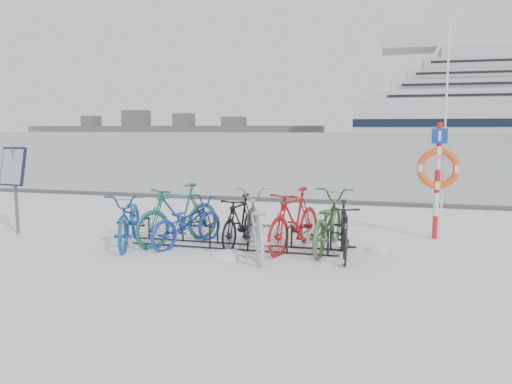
% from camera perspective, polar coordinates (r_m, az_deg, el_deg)
% --- Properties ---
extents(ground, '(900.00, 900.00, 0.00)m').
position_cam_1_polar(ground, '(9.35, -2.74, -6.32)').
color(ground, white).
rests_on(ground, ground).
extents(ice_sheet, '(400.00, 298.00, 0.02)m').
position_cam_1_polar(ice_sheet, '(163.71, 13.72, 6.34)').
color(ice_sheet, '#A5B3BA').
rests_on(ice_sheet, ground).
extents(quay_edge, '(400.00, 0.25, 0.10)m').
position_cam_1_polar(quay_edge, '(14.97, 3.99, -0.97)').
color(quay_edge, '#3F3F42').
rests_on(quay_edge, ground).
extents(bike_rack, '(4.00, 0.48, 0.46)m').
position_cam_1_polar(bike_rack, '(9.31, -2.74, -5.24)').
color(bike_rack, black).
rests_on(bike_rack, ground).
extents(info_board, '(0.63, 0.31, 1.82)m').
position_cam_1_polar(info_board, '(11.44, -25.97, 2.10)').
color(info_board, '#595B5E').
rests_on(info_board, ground).
extents(lifebuoy_station, '(0.81, 0.23, 4.21)m').
position_cam_1_polar(lifebuoy_station, '(10.42, 20.12, 2.52)').
color(lifebuoy_station, red).
rests_on(lifebuoy_station, ground).
extents(shoreline, '(180.00, 12.00, 9.50)m').
position_cam_1_polar(shoreline, '(296.21, -10.40, 7.31)').
color(shoreline, '#464646').
rests_on(shoreline, ground).
extents(bike_0, '(1.32, 2.13, 1.05)m').
position_cam_1_polar(bike_0, '(9.74, -14.19, -2.81)').
color(bike_0, navy).
rests_on(bike_0, ground).
extents(bike_1, '(1.43, 1.99, 1.18)m').
position_cam_1_polar(bike_1, '(9.66, -8.84, -2.38)').
color(bike_1, '#1D6154').
rests_on(bike_1, ground).
extents(bike_2, '(1.29, 1.91, 0.95)m').
position_cam_1_polar(bike_2, '(9.52, -7.88, -3.21)').
color(bike_2, '#1B2FA1').
rests_on(bike_2, ground).
extents(bike_3, '(0.65, 1.71, 1.00)m').
position_cam_1_polar(bike_3, '(9.36, -1.83, -3.16)').
color(bike_3, black).
rests_on(bike_3, ground).
extents(bike_4, '(1.49, 2.34, 1.16)m').
position_cam_1_polar(bike_4, '(8.78, -0.14, -3.33)').
color(bike_4, '#AFB3B7').
rests_on(bike_4, ground).
extents(bike_5, '(1.09, 2.00, 1.16)m').
position_cam_1_polar(bike_5, '(9.10, 4.41, -2.98)').
color(bike_5, maroon).
rests_on(bike_5, ground).
extents(bike_6, '(0.95, 2.17, 1.10)m').
position_cam_1_polar(bike_6, '(9.20, 8.17, -3.10)').
color(bike_6, '#376530').
rests_on(bike_6, ground).
extents(bike_7, '(0.67, 1.71, 1.00)m').
position_cam_1_polar(bike_7, '(8.68, 10.01, -4.11)').
color(bike_7, black).
rests_on(bike_7, ground).
extents(snow_drifts, '(5.89, 2.04, 0.22)m').
position_cam_1_polar(snow_drifts, '(9.18, -3.92, -6.58)').
color(snow_drifts, white).
rests_on(snow_drifts, ground).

